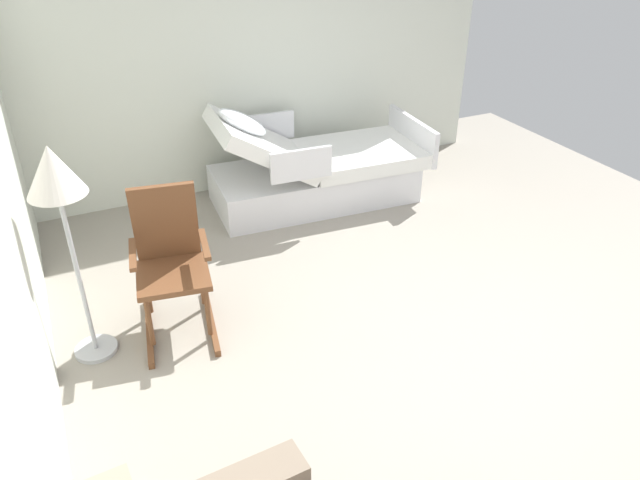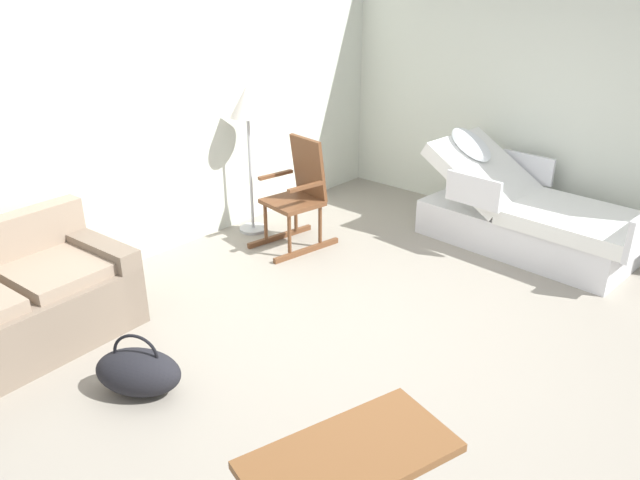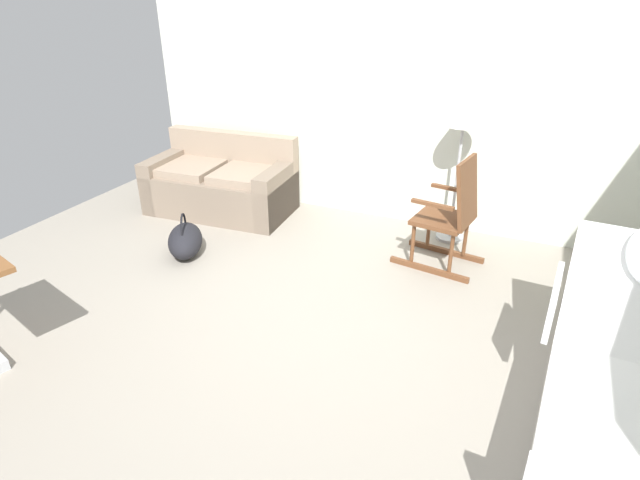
{
  "view_description": "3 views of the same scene",
  "coord_description": "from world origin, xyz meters",
  "views": [
    {
      "loc": [
        -2.75,
        2.03,
        2.72
      ],
      "look_at": [
        0.29,
        0.6,
        0.73
      ],
      "focal_mm": 33.81,
      "sensor_mm": 36.0,
      "label": 1
    },
    {
      "loc": [
        -3.18,
        -2.29,
        2.47
      ],
      "look_at": [
        -0.27,
        0.27,
        0.75
      ],
      "focal_mm": 34.21,
      "sensor_mm": 36.0,
      "label": 2
    },
    {
      "loc": [
        1.45,
        -2.92,
        2.39
      ],
      "look_at": [
        0.01,
        0.35,
        0.62
      ],
      "focal_mm": 29.14,
      "sensor_mm": 36.0,
      "label": 3
    }
  ],
  "objects": [
    {
      "name": "ground_plane",
      "position": [
        0.0,
        0.0,
        0.0
      ],
      "size": [
        7.07,
        7.07,
        0.0
      ],
      "primitive_type": "plane",
      "color": "gray"
    },
    {
      "name": "back_wall",
      "position": [
        0.0,
        2.38,
        1.35
      ],
      "size": [
        5.86,
        0.1,
        2.7
      ],
      "primitive_type": "cube",
      "color": "silver",
      "rests_on": "ground"
    },
    {
      "name": "hospital_bed",
      "position": [
        2.16,
        -0.22,
        0.31
      ],
      "size": [
        1.11,
        2.12,
        1.08
      ],
      "color": "silver",
      "rests_on": "ground"
    },
    {
      "name": "couch",
      "position": [
        -1.85,
        1.76,
        0.31
      ],
      "size": [
        1.65,
        0.95,
        0.85
      ],
      "color": "#7D6C5C",
      "rests_on": "ground"
    },
    {
      "name": "rocking_chair",
      "position": [
        0.8,
        1.48,
        0.5
      ],
      "size": [
        0.83,
        0.59,
        1.05
      ],
      "color": "brown",
      "rests_on": "ground"
    },
    {
      "name": "floor_lamp",
      "position": [
        0.73,
        2.07,
        1.23
      ],
      "size": [
        0.34,
        0.34,
        1.48
      ],
      "color": "#B2B5BA",
      "rests_on": "ground"
    },
    {
      "name": "duffel_bag",
      "position": [
        -1.56,
        0.67,
        0.15
      ],
      "size": [
        0.56,
        0.64,
        0.43
      ],
      "color": "black",
      "rests_on": "ground"
    }
  ]
}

